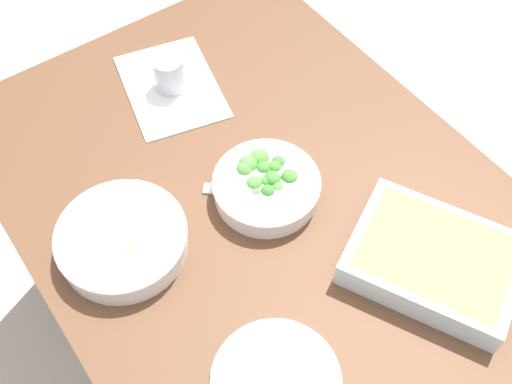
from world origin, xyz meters
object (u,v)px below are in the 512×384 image
object	(u,v)px
stew_bowl	(122,239)
spoon_by_stew	(136,229)
broccoli_bowl	(266,185)
side_plate	(276,381)
baking_dish	(434,260)
fork_on_table	(240,190)
drink_cup	(169,75)

from	to	relation	value
stew_bowl	spoon_by_stew	world-z (taller)	stew_bowl
broccoli_bowl	side_plate	bearing A→B (deg)	146.28
baking_dish	side_plate	distance (m)	0.36
baking_dish	side_plate	bearing A→B (deg)	90.66
broccoli_bowl	fork_on_table	bearing A→B (deg)	46.52
broccoli_bowl	spoon_by_stew	size ratio (longest dim) A/B	1.35
spoon_by_stew	broccoli_bowl	bearing A→B (deg)	-107.00
stew_bowl	spoon_by_stew	xyz separation A→B (m)	(0.02, -0.04, -0.03)
broccoli_bowl	spoon_by_stew	world-z (taller)	broccoli_bowl
broccoli_bowl	baking_dish	size ratio (longest dim) A/B	0.59
broccoli_bowl	spoon_by_stew	distance (m)	0.27
spoon_by_stew	fork_on_table	distance (m)	0.22
baking_dish	spoon_by_stew	bearing A→B (deg)	45.76
side_plate	spoon_by_stew	bearing A→B (deg)	6.05
stew_bowl	fork_on_table	xyz separation A→B (m)	(-0.02, -0.25, -0.03)
drink_cup	side_plate	xyz separation A→B (m)	(-0.69, 0.21, -0.03)
spoon_by_stew	fork_on_table	size ratio (longest dim) A/B	1.08
spoon_by_stew	fork_on_table	xyz separation A→B (m)	(-0.04, -0.22, -0.00)
broccoli_bowl	side_plate	distance (m)	0.38
stew_bowl	drink_cup	distance (m)	0.43
drink_cup	fork_on_table	bearing A→B (deg)	173.29
baking_dish	drink_cup	distance (m)	0.70
broccoli_bowl	drink_cup	size ratio (longest dim) A/B	2.54
drink_cup	spoon_by_stew	bearing A→B (deg)	138.56
spoon_by_stew	drink_cup	bearing A→B (deg)	-41.44
fork_on_table	side_plate	bearing A→B (deg)	153.87
drink_cup	side_plate	size ratio (longest dim) A/B	0.39
stew_bowl	broccoli_bowl	world-z (taller)	broccoli_bowl
baking_dish	side_plate	size ratio (longest dim) A/B	1.67
baking_dish	fork_on_table	bearing A→B (deg)	28.01
stew_bowl	drink_cup	size ratio (longest dim) A/B	2.92
broccoli_bowl	drink_cup	bearing A→B (deg)	-0.06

